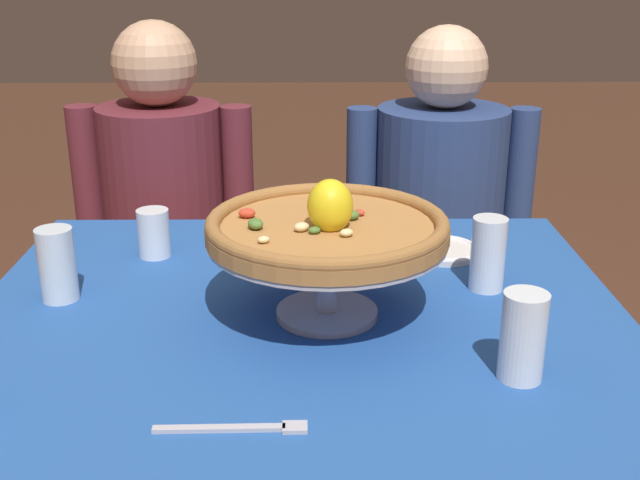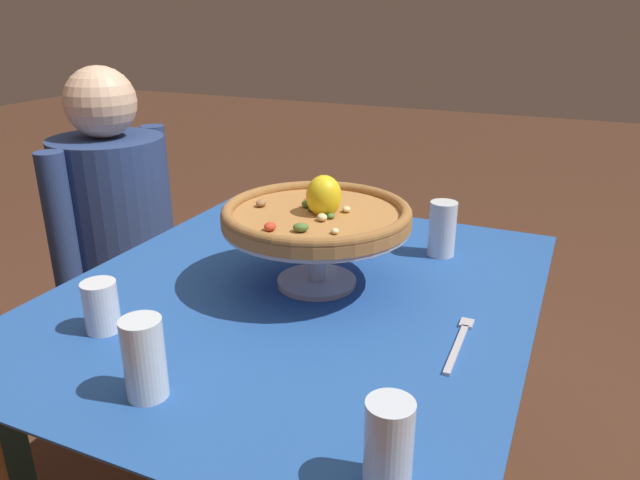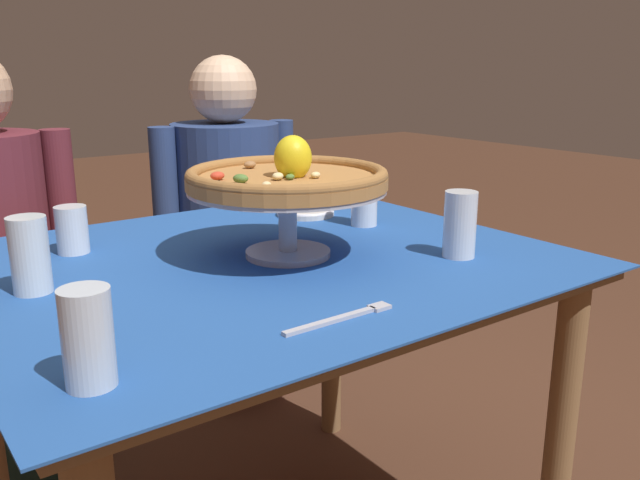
% 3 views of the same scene
% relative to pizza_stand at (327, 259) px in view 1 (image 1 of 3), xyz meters
% --- Properties ---
extents(dining_table, '(1.11, 0.94, 0.74)m').
position_rel_pizza_stand_xyz_m(dining_table, '(-0.05, 0.02, -0.21)').
color(dining_table, olive).
rests_on(dining_table, ground).
extents(pizza_stand, '(0.38, 0.38, 0.14)m').
position_rel_pizza_stand_xyz_m(pizza_stand, '(0.00, 0.00, 0.00)').
color(pizza_stand, '#B7B7C1').
rests_on(pizza_stand, dining_table).
extents(pizza, '(0.39, 0.39, 0.10)m').
position_rel_pizza_stand_xyz_m(pizza, '(-0.00, -0.00, 0.06)').
color(pizza, '#AD753D').
rests_on(pizza, pizza_stand).
extents(water_glass_side_left, '(0.06, 0.06, 0.13)m').
position_rel_pizza_stand_xyz_m(water_glass_side_left, '(-0.46, 0.07, -0.05)').
color(water_glass_side_left, silver).
rests_on(water_glass_side_left, dining_table).
extents(water_glass_back_left, '(0.06, 0.06, 0.10)m').
position_rel_pizza_stand_xyz_m(water_glass_back_left, '(-0.34, 0.28, -0.06)').
color(water_glass_back_left, white).
rests_on(water_glass_back_left, dining_table).
extents(water_glass_side_right, '(0.06, 0.06, 0.13)m').
position_rel_pizza_stand_xyz_m(water_glass_side_right, '(0.29, 0.11, -0.05)').
color(water_glass_side_right, white).
rests_on(water_glass_side_right, dining_table).
extents(water_glass_front_right, '(0.06, 0.06, 0.13)m').
position_rel_pizza_stand_xyz_m(water_glass_front_right, '(0.27, -0.20, -0.05)').
color(water_glass_front_right, white).
rests_on(water_glass_front_right, dining_table).
extents(side_plate, '(0.14, 0.14, 0.02)m').
position_rel_pizza_stand_xyz_m(side_plate, '(0.24, 0.28, -0.09)').
color(side_plate, silver).
rests_on(side_plate, dining_table).
extents(dinner_fork, '(0.20, 0.02, 0.01)m').
position_rel_pizza_stand_xyz_m(dinner_fork, '(-0.12, -0.33, -0.10)').
color(dinner_fork, '#B7B7C1').
rests_on(dinner_fork, dining_table).
extents(diner_left, '(0.47, 0.33, 1.15)m').
position_rel_pizza_stand_xyz_m(diner_left, '(-0.41, 0.80, -0.29)').
color(diner_left, '#1E3833').
rests_on(diner_left, ground).
extents(diner_right, '(0.50, 0.35, 1.13)m').
position_rel_pizza_stand_xyz_m(diner_right, '(0.32, 0.84, -0.29)').
color(diner_right, maroon).
rests_on(diner_right, ground).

